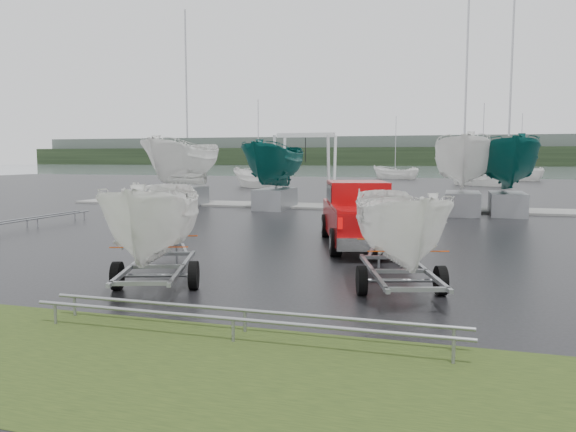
{
  "coord_description": "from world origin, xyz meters",
  "views": [
    {
      "loc": [
        7.14,
        -17.42,
        2.78
      ],
      "look_at": [
        2.86,
        -2.99,
        1.2
      ],
      "focal_mm": 35.0,
      "sensor_mm": 36.0,
      "label": 1
    }
  ],
  "objects_px": {
    "pickup_truck": "(360,212)",
    "trailer_parked": "(154,155)",
    "trailer_hitched": "(402,164)",
    "boat_hoist": "(305,159)"
  },
  "relations": [
    {
      "from": "trailer_parked",
      "to": "boat_hoist",
      "type": "height_order",
      "value": "trailer_parked"
    },
    {
      "from": "pickup_truck",
      "to": "trailer_parked",
      "type": "xyz_separation_m",
      "value": [
        -3.17,
        -7.21,
        1.79
      ]
    },
    {
      "from": "pickup_truck",
      "to": "boat_hoist",
      "type": "relative_size",
      "value": 1.53
    },
    {
      "from": "pickup_truck",
      "to": "trailer_hitched",
      "type": "xyz_separation_m",
      "value": [
        1.85,
        -6.22,
        1.62
      ]
    },
    {
      "from": "pickup_truck",
      "to": "trailer_hitched",
      "type": "bearing_deg",
      "value": -90.0
    },
    {
      "from": "trailer_hitched",
      "to": "trailer_parked",
      "type": "bearing_deg",
      "value": 174.59
    },
    {
      "from": "boat_hoist",
      "to": "pickup_truck",
      "type": "bearing_deg",
      "value": -67.93
    },
    {
      "from": "pickup_truck",
      "to": "boat_hoist",
      "type": "bearing_deg",
      "value": 95.54
    },
    {
      "from": "pickup_truck",
      "to": "trailer_parked",
      "type": "distance_m",
      "value": 8.07
    },
    {
      "from": "trailer_hitched",
      "to": "boat_hoist",
      "type": "height_order",
      "value": "trailer_hitched"
    }
  ]
}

